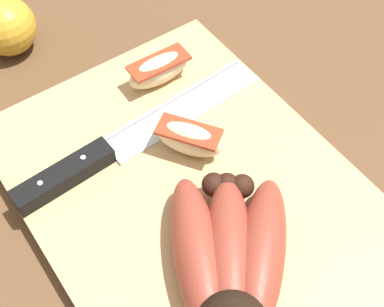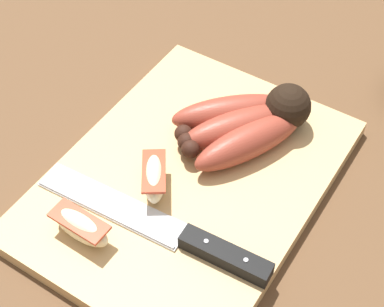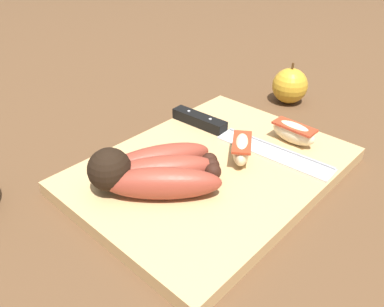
% 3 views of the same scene
% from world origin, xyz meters
% --- Properties ---
extents(ground_plane, '(6.00, 6.00, 0.00)m').
position_xyz_m(ground_plane, '(0.00, 0.00, 0.00)').
color(ground_plane, brown).
extents(cutting_board, '(0.38, 0.28, 0.02)m').
position_xyz_m(cutting_board, '(-0.00, -0.01, 0.01)').
color(cutting_board, tan).
rests_on(cutting_board, ground_plane).
extents(banana_bunch, '(0.17, 0.16, 0.06)m').
position_xyz_m(banana_bunch, '(0.09, -0.04, 0.04)').
color(banana_bunch, black).
rests_on(banana_bunch, cutting_board).
extents(chefs_knife, '(0.05, 0.28, 0.02)m').
position_xyz_m(chefs_knife, '(-0.08, -0.05, 0.03)').
color(chefs_knife, silver).
rests_on(chefs_knife, cutting_board).
extents(apple_wedge_near, '(0.07, 0.06, 0.04)m').
position_xyz_m(apple_wedge_near, '(-0.04, 0.01, 0.04)').
color(apple_wedge_near, beige).
rests_on(apple_wedge_near, cutting_board).
extents(apple_wedge_middle, '(0.03, 0.07, 0.03)m').
position_xyz_m(apple_wedge_middle, '(-0.13, 0.04, 0.04)').
color(apple_wedge_middle, beige).
rests_on(apple_wedge_middle, cutting_board).
extents(whole_apple, '(0.07, 0.07, 0.08)m').
position_xyz_m(whole_apple, '(-0.29, -0.06, 0.03)').
color(whole_apple, gold).
rests_on(whole_apple, ground_plane).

